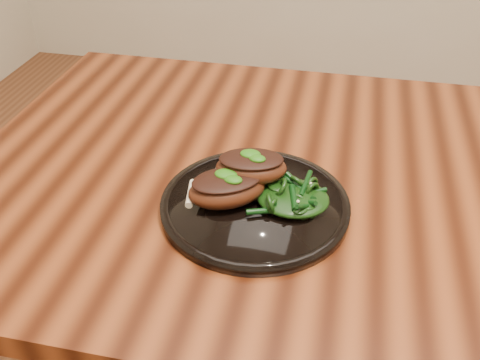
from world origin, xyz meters
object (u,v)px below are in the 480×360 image
desk (438,230)px  lamb_chop_front (226,188)px  plate (255,205)px  greens_heap (293,194)px

desk → lamb_chop_front: (-0.33, -0.12, 0.12)m
lamb_chop_front → plate: bearing=14.0°
desk → lamb_chop_front: size_ratio=11.74×
desk → plate: 0.33m
greens_heap → lamb_chop_front: bearing=-171.0°
plate → greens_heap: 0.06m
greens_heap → desk: bearing=24.0°
greens_heap → plate: bearing=-174.8°
lamb_chop_front → greens_heap: 0.10m
plate → desk: bearing=20.7°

